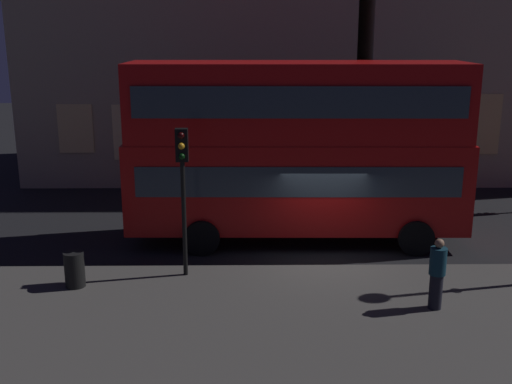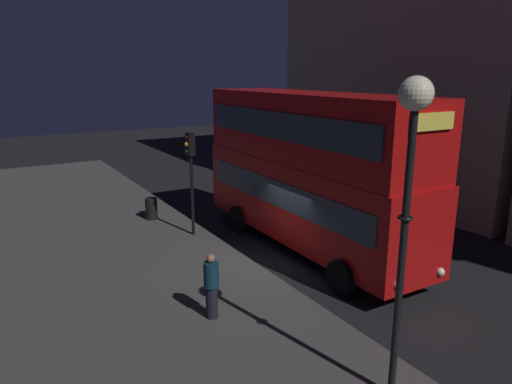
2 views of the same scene
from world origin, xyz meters
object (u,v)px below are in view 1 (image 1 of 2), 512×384
Objects in this scene: traffic_light_near_kerb at (183,172)px; pedestrian at (437,273)px; litter_bin at (75,269)px; double_decker_bus at (297,145)px.

traffic_light_near_kerb is 2.29× the size of pedestrian.
pedestrian is 1.88× the size of litter_bin.
pedestrian reaches higher than litter_bin.
double_decker_bus is 2.64× the size of traffic_light_near_kerb.
double_decker_bus is at bearing 32.56° from litter_bin.
pedestrian is at bearing -59.66° from double_decker_bus.
double_decker_bus is 6.32m from pedestrian.
traffic_light_near_kerb is at bearing -135.13° from double_decker_bus.
litter_bin is at bearing 52.39° from pedestrian.
litter_bin is (-5.94, -3.79, -2.53)m from double_decker_bus.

